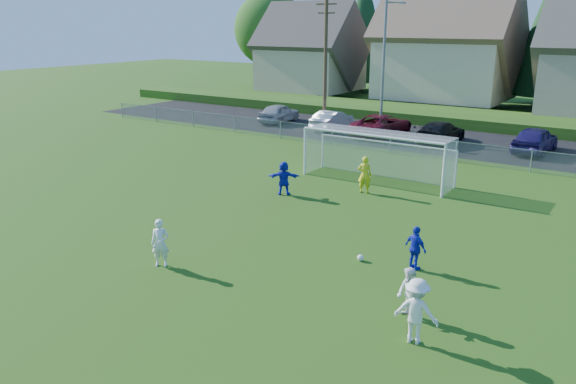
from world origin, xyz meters
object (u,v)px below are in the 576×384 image
Objects in this scene: car_e at (535,140)px; player_blue_b at (284,178)px; player_white_a at (160,243)px; goalkeeper at (365,175)px; car_d at (440,132)px; car_c at (382,125)px; soccer_goal at (379,148)px; player_blue_a at (416,248)px; player_white_b at (409,294)px; car_b at (332,120)px; soccer_ball at (360,258)px; player_white_c at (416,311)px; car_a at (279,113)px.

player_blue_b is at bearing 67.19° from car_e.
car_e is (6.56, 24.36, 0.01)m from player_white_a.
goalkeeper is 13.08m from car_d.
goalkeeper is 13.86m from car_c.
car_e is 12.19m from soccer_goal.
goalkeeper is at bearing -173.70° from player_blue_b.
soccer_goal is (-5.53, 9.04, 0.90)m from player_blue_a.
player_white_b is 0.20× the size of soccer_goal.
car_c is (-11.26, 22.71, 0.04)m from player_white_b.
player_white_b is at bearing 121.96° from car_b.
soccer_ball is 5.02m from player_white_c.
player_white_a is 0.36× the size of car_a.
soccer_goal is (1.38, 13.36, 0.84)m from player_white_a.
car_c is at bearing -39.64° from player_blue_a.
soccer_goal is (2.53, 4.62, 0.85)m from player_blue_b.
car_d is at bearing 178.55° from car_b.
car_e is (5.76, 0.29, 0.10)m from car_d.
goalkeeper is 0.31× the size of car_c.
soccer_goal reaches higher than goalkeeper.
soccer_ball is at bearing 105.07° from car_d.
player_white_c is at bearing 98.12° from car_e.
car_e reaches higher than player_white_b.
player_white_b is 25.34m from car_c.
car_c is 4.11m from car_d.
car_a is (-19.34, 20.27, 0.02)m from player_blue_a.
player_blue_b is 0.90× the size of goalkeeper.
player_blue_a reaches higher than car_d.
player_white_b is 11.81m from player_blue_b.
soccer_goal is at bearing -67.55° from player_white_c.
player_white_a is 0.28× the size of car_c.
car_a is (-17.61, 20.64, 0.63)m from soccer_ball.
soccer_ball is 23.64m from car_b.
soccer_goal reaches higher than car_c.
car_e is 0.63× the size of soccer_goal.
player_white_a is 0.33× the size of car_d.
player_white_a is at bearing 63.45° from goalkeeper.
soccer_goal is (4.69, -10.57, 0.86)m from car_c.
player_blue_b reaches higher than car_a.
player_white_b is 0.84× the size of goalkeeper.
player_white_a is at bearing -142.71° from soccer_ball.
soccer_ball is at bearing 115.80° from car_c.
goalkeeper is 2.48m from soccer_goal.
player_white_a is at bearing 111.60° from car_a.
goalkeeper reaches higher than car_b.
goalkeeper reaches higher than car_e.
player_white_b reaches higher than soccer_ball.
soccer_ball is 20.48m from car_e.
soccer_goal reaches higher than player_blue_a.
goalkeeper is at bearing 159.89° from player_white_b.
player_white_b reaches higher than player_blue_a.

